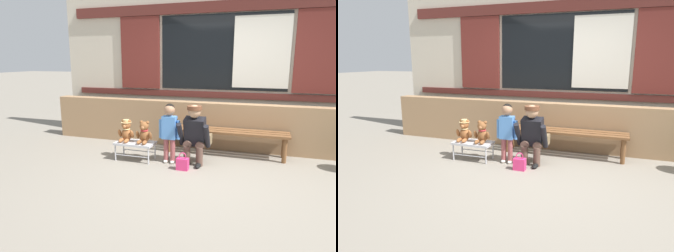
{
  "view_description": "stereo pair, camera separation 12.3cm",
  "coord_description": "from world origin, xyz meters",
  "views": [
    {
      "loc": [
        0.86,
        -4.03,
        1.63
      ],
      "look_at": [
        -0.67,
        0.58,
        0.55
      ],
      "focal_mm": 32.25,
      "sensor_mm": 36.0,
      "label": 1
    },
    {
      "loc": [
        0.98,
        -3.99,
        1.63
      ],
      "look_at": [
        -0.67,
        0.58,
        0.55
      ],
      "focal_mm": 32.25,
      "sensor_mm": 36.0,
      "label": 2
    }
  ],
  "objects": [
    {
      "name": "teddy_bear_plain",
      "position": [
        -0.99,
        0.33,
        0.46
      ],
      "size": [
        0.28,
        0.26,
        0.36
      ],
      "color": "brown",
      "rests_on": "small_display_bench"
    },
    {
      "name": "wooden_bench_long",
      "position": [
        0.21,
        1.06,
        0.37
      ],
      "size": [
        2.1,
        0.4,
        0.44
      ],
      "color": "brown",
      "rests_on": "ground"
    },
    {
      "name": "brick_low_wall",
      "position": [
        0.0,
        1.43,
        0.42
      ],
      "size": [
        6.66,
        0.25,
        0.85
      ],
      "primitive_type": "cube",
      "color": "#997551",
      "rests_on": "ground"
    },
    {
      "name": "ground_plane",
      "position": [
        0.0,
        0.0,
        0.0
      ],
      "size": [
        60.0,
        60.0,
        0.0
      ],
      "primitive_type": "plane",
      "color": "gray"
    },
    {
      "name": "adult_crouching",
      "position": [
        -0.17,
        0.44,
        0.48
      ],
      "size": [
        0.5,
        0.49,
        0.95
      ],
      "color": "brown",
      "rests_on": "ground"
    },
    {
      "name": "teddy_bear_with_hat",
      "position": [
        -1.31,
        0.33,
        0.47
      ],
      "size": [
        0.28,
        0.27,
        0.36
      ],
      "color": "#93562D",
      "rests_on": "small_display_bench"
    },
    {
      "name": "shop_facade",
      "position": [
        0.0,
        1.94,
        1.8
      ],
      "size": [
        6.8,
        0.26,
        3.59
      ],
      "color": "beige",
      "rests_on": "ground"
    },
    {
      "name": "small_display_bench",
      "position": [
        -1.15,
        0.33,
        0.27
      ],
      "size": [
        0.64,
        0.36,
        0.3
      ],
      "color": "#BCBCC1",
      "rests_on": "ground"
    },
    {
      "name": "child_standing",
      "position": [
        -0.57,
        0.36,
        0.59
      ],
      "size": [
        0.35,
        0.18,
        0.96
      ],
      "color": "#994C4C",
      "rests_on": "ground"
    },
    {
      "name": "handbag_on_ground",
      "position": [
        -0.28,
        0.11,
        0.1
      ],
      "size": [
        0.18,
        0.11,
        0.27
      ],
      "color": "#E53370",
      "rests_on": "ground"
    }
  ]
}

